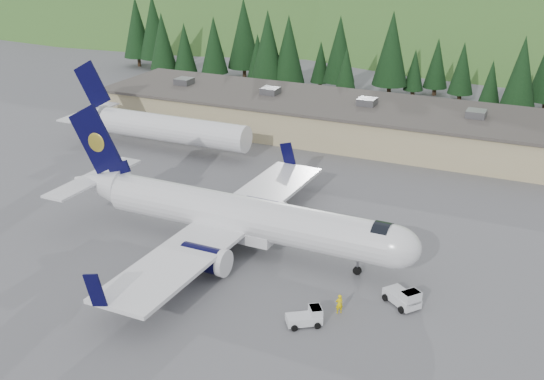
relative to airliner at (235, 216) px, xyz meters
The scene contains 8 objects.
ground 3.50m from the airliner, ahead, with size 600.00×600.00×0.00m, color #5D5D62.
airliner is the anchor object (origin of this frame).
second_airliner 32.41m from the airliner, 137.31° to the left, with size 27.50×11.00×10.05m.
baggage_tug_a 15.06m from the airliner, 40.24° to the right, with size 3.06×2.73×1.48m.
baggage_tug_b 18.13m from the airliner, 11.92° to the right, with size 3.56×3.25×1.73m.
terminal_building 38.19m from the airliner, 95.88° to the left, with size 71.00×17.00×6.10m.
ramp_worker 15.00m from the airliner, 28.10° to the right, with size 0.62×0.41×1.70m, color yellow.
tree_line 63.39m from the airliner, 99.26° to the left, with size 112.16×16.79×14.20m.
Camera 1 is at (26.88, -52.42, 30.13)m, focal length 45.00 mm.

